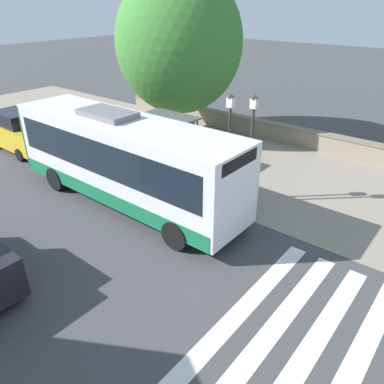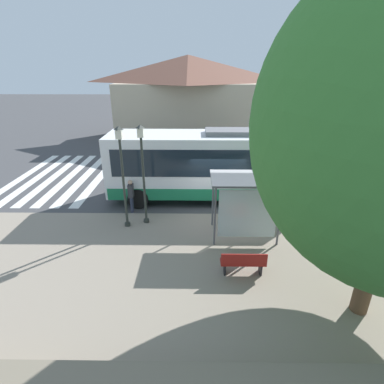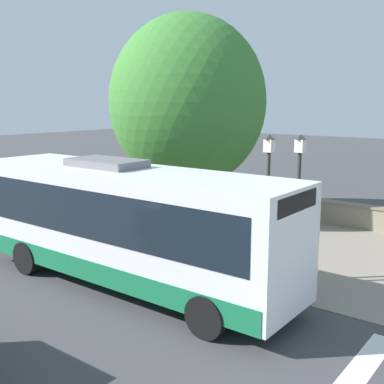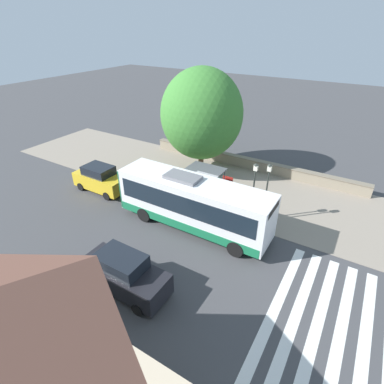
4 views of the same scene
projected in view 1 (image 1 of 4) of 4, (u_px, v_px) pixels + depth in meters
name	position (u px, v px, depth m)	size (l,w,h in m)	color
ground_plane	(156.00, 185.00, 16.37)	(120.00, 120.00, 0.00)	#424244
sidewalk_plaza	(216.00, 155.00, 19.47)	(9.00, 44.00, 0.02)	gray
stone_wall	(257.00, 127.00, 22.04)	(0.60, 20.00, 0.99)	gray
bus	(125.00, 159.00, 14.19)	(2.64, 10.16, 3.57)	white
bus_shelter	(169.00, 125.00, 17.27)	(1.82, 2.70, 2.48)	#515459
pedestrian	(230.00, 195.00, 13.57)	(0.34, 0.22, 1.59)	#2D3347
bench	(206.00, 145.00, 19.44)	(0.40, 1.47, 0.88)	maroon
street_lamp_near	(251.00, 142.00, 13.81)	(0.28, 0.28, 4.28)	#2D332D
street_lamp_far	(229.00, 140.00, 14.00)	(0.28, 0.28, 4.27)	#2D332D
shade_tree	(179.00, 43.00, 20.05)	(6.82, 6.82, 8.90)	brown
parked_car_behind_bus	(19.00, 132.00, 19.77)	(2.01, 4.40, 2.06)	gold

